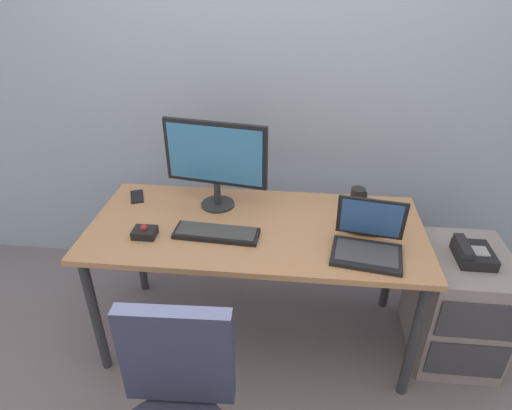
% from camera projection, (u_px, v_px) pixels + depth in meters
% --- Properties ---
extents(ground_plane, '(8.00, 8.00, 0.00)m').
position_uv_depth(ground_plane, '(256.00, 332.00, 2.55)').
color(ground_plane, slate).
extents(back_wall, '(6.00, 0.10, 2.80)m').
position_uv_depth(back_wall, '(269.00, 60.00, 2.47)').
color(back_wall, '#8F9FB6').
rests_on(back_wall, ground).
extents(desk, '(1.67, 0.75, 0.75)m').
position_uv_depth(desk, '(256.00, 238.00, 2.21)').
color(desk, '#A9774F').
rests_on(desk, ground).
extents(file_cabinet, '(0.42, 0.53, 0.62)m').
position_uv_depth(file_cabinet, '(457.00, 304.00, 2.31)').
color(file_cabinet, gray).
rests_on(file_cabinet, ground).
extents(desk_phone, '(0.17, 0.20, 0.09)m').
position_uv_depth(desk_phone, '(472.00, 253.00, 2.12)').
color(desk_phone, black).
rests_on(desk_phone, file_cabinet).
extents(monitor_main, '(0.54, 0.18, 0.47)m').
position_uv_depth(monitor_main, '(215.00, 159.00, 2.21)').
color(monitor_main, '#262628').
rests_on(monitor_main, desk).
extents(keyboard, '(0.42, 0.16, 0.03)m').
position_uv_depth(keyboard, '(216.00, 233.00, 2.09)').
color(keyboard, black).
rests_on(keyboard, desk).
extents(laptop, '(0.35, 0.31, 0.24)m').
position_uv_depth(laptop, '(368.00, 241.00, 1.97)').
color(laptop, black).
rests_on(laptop, desk).
extents(trackball_mouse, '(0.11, 0.09, 0.07)m').
position_uv_depth(trackball_mouse, '(145.00, 232.00, 2.08)').
color(trackball_mouse, black).
rests_on(trackball_mouse, desk).
extents(coffee_mug, '(0.09, 0.08, 0.10)m').
position_uv_depth(coffee_mug, '(358.00, 197.00, 2.33)').
color(coffee_mug, black).
rests_on(coffee_mug, desk).
extents(cell_phone, '(0.11, 0.16, 0.01)m').
position_uv_depth(cell_phone, '(137.00, 197.00, 2.42)').
color(cell_phone, black).
rests_on(cell_phone, desk).
extents(banana, '(0.19, 0.07, 0.04)m').
position_uv_depth(banana, '(365.00, 231.00, 2.10)').
color(banana, yellow).
rests_on(banana, desk).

